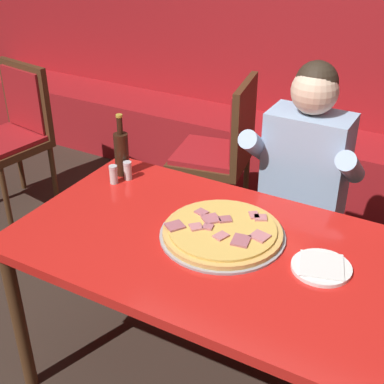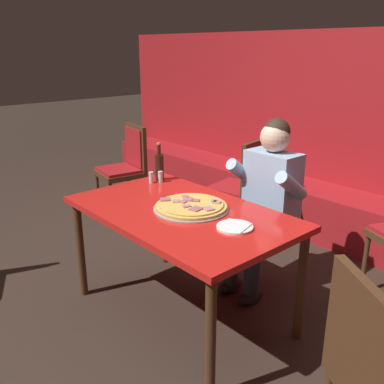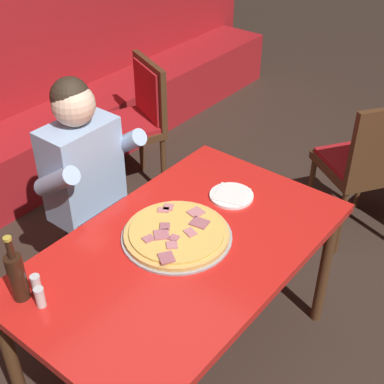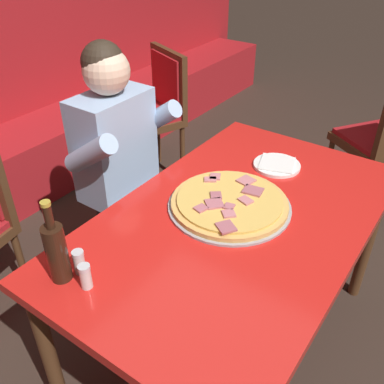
{
  "view_description": "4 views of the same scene",
  "coord_description": "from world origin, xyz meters",
  "views": [
    {
      "loc": [
        0.76,
        -1.47,
        1.91
      ],
      "look_at": [
        -0.09,
        0.04,
        0.93
      ],
      "focal_mm": 50.0,
      "sensor_mm": 36.0,
      "label": 1
    },
    {
      "loc": [
        1.93,
        -1.62,
        1.74
      ],
      "look_at": [
        -0.0,
        0.1,
        0.86
      ],
      "focal_mm": 40.0,
      "sensor_mm": 36.0,
      "label": 2
    },
    {
      "loc": [
        -1.31,
        -1.1,
        2.25
      ],
      "look_at": [
        0.14,
        0.06,
        0.94
      ],
      "focal_mm": 50.0,
      "sensor_mm": 36.0,
      "label": 3
    },
    {
      "loc": [
        -1.16,
        -0.6,
        1.74
      ],
      "look_at": [
        0.09,
        0.28,
        0.72
      ],
      "focal_mm": 40.0,
      "sensor_mm": 36.0,
      "label": 4
    }
  ],
  "objects": [
    {
      "name": "dining_chair_side_aisle",
      "position": [
        1.0,
        1.25,
        0.57
      ],
      "size": [
        0.58,
        0.58,
        0.95
      ],
      "color": "#4C2D19",
      "rests_on": "ground_plane"
    },
    {
      "name": "beer_bottle",
      "position": [
        -0.6,
        0.29,
        0.87
      ],
      "size": [
        0.07,
        0.07,
        0.29
      ],
      "color": "black",
      "rests_on": "main_dining_table"
    },
    {
      "name": "shaker_red_pepper_flakes",
      "position": [
        -0.55,
        0.26,
        0.8
      ],
      "size": [
        0.04,
        0.04,
        0.09
      ],
      "color": "silver",
      "rests_on": "main_dining_table"
    },
    {
      "name": "ground_plane",
      "position": [
        0.0,
        0.0,
        0.0
      ],
      "size": [
        24.0,
        24.0,
        0.0
      ],
      "primitive_type": "plane",
      "color": "#33261E"
    },
    {
      "name": "diner_seated_blue_shirt",
      "position": [
        0.12,
        0.67,
        0.71
      ],
      "size": [
        0.53,
        0.53,
        1.27
      ],
      "color": "black",
      "rests_on": "ground_plane"
    },
    {
      "name": "plate_white_paper",
      "position": [
        0.42,
        0.04,
        0.77
      ],
      "size": [
        0.21,
        0.21,
        0.02
      ],
      "color": "white",
      "rests_on": "main_dining_table"
    },
    {
      "name": "main_dining_table",
      "position": [
        0.0,
        0.0,
        0.69
      ],
      "size": [
        1.46,
        0.88,
        0.76
      ],
      "color": "#4C2D19",
      "rests_on": "ground_plane"
    },
    {
      "name": "dining_chair_far_right",
      "position": [
        1.45,
        -0.23,
        0.58
      ],
      "size": [
        0.61,
        0.61,
        0.98
      ],
      "color": "#4C2D19",
      "rests_on": "ground_plane"
    },
    {
      "name": "pizza",
      "position": [
        0.03,
        0.06,
        0.78
      ],
      "size": [
        0.48,
        0.48,
        0.05
      ],
      "color": "#9E9EA3",
      "rests_on": "main_dining_table"
    },
    {
      "name": "shaker_oregano",
      "position": [
        -0.58,
        0.2,
        0.8
      ],
      "size": [
        0.04,
        0.04,
        0.09
      ],
      "color": "silver",
      "rests_on": "main_dining_table"
    }
  ]
}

